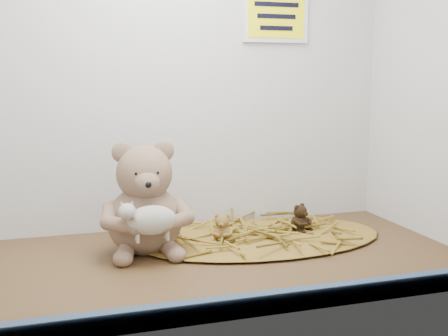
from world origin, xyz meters
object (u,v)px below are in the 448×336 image
object	(u,v)px
main_teddy	(144,197)
toy_lamb	(152,220)
mini_teddy_brown	(300,216)
mini_teddy_tan	(222,227)

from	to	relation	value
main_teddy	toy_lamb	size ratio (longest dim) A/B	1.86
mini_teddy_brown	toy_lamb	bearing A→B (deg)	163.80
main_teddy	mini_teddy_tan	xyz separation A→B (cm)	(18.13, -0.33, -8.17)
toy_lamb	mini_teddy_tan	bearing A→B (deg)	25.75
toy_lamb	mini_teddy_tan	distance (cm)	20.78
toy_lamb	main_teddy	bearing A→B (deg)	90.00
toy_lamb	mini_teddy_tan	xyz separation A→B (cm)	(18.13, 8.75, -5.15)
main_teddy	mini_teddy_brown	bearing A→B (deg)	7.11
toy_lamb	mini_teddy_brown	distance (cm)	41.48
toy_lamb	mini_teddy_brown	xyz separation A→B (cm)	(39.46, 11.75, -5.02)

